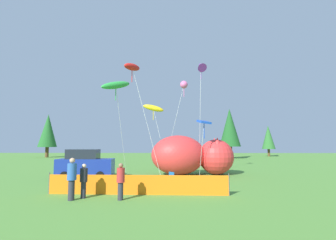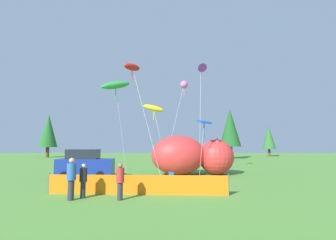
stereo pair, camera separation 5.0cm
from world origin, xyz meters
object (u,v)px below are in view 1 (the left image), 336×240
(spectator_in_grey_shirt, at_px, (72,177))
(kite_red_lizard, at_px, (132,67))
(spectator_in_green_shirt, at_px, (84,179))
(folding_chair, at_px, (173,178))
(kite_purple_delta, at_px, (201,66))
(kite_yellow_hero, at_px, (153,108))
(parked_car, at_px, (85,164))
(kite_pink_octopus, at_px, (184,85))
(inflatable_cat, at_px, (190,157))
(spectator_in_yellow_shirt, at_px, (121,180))
(kite_green_fish, at_px, (116,85))
(kite_blue_box, at_px, (204,123))

(spectator_in_grey_shirt, relative_size, kite_red_lizard, 0.20)
(spectator_in_green_shirt, bearing_deg, folding_chair, 36.71)
(kite_purple_delta, bearing_deg, kite_yellow_hero, 141.97)
(parked_car, bearing_deg, kite_pink_octopus, 38.51)
(kite_purple_delta, bearing_deg, inflatable_cat, -119.08)
(spectator_in_yellow_shirt, xyz_separation_m, kite_green_fish, (-2.41, 9.49, 6.57))
(inflatable_cat, bearing_deg, kite_yellow_hero, 114.74)
(parked_car, relative_size, spectator_in_grey_shirt, 2.20)
(folding_chair, distance_m, spectator_in_green_shirt, 5.31)
(parked_car, xyz_separation_m, kite_red_lizard, (3.18, 1.81, 7.99))
(spectator_in_grey_shirt, bearing_deg, parked_car, 104.44)
(folding_chair, relative_size, kite_green_fish, 0.11)
(spectator_in_green_shirt, xyz_separation_m, kite_red_lizard, (0.78, 9.14, 8.15))
(kite_pink_octopus, bearing_deg, kite_purple_delta, -58.10)
(spectator_in_grey_shirt, bearing_deg, kite_yellow_hero, 81.06)
(parked_car, height_order, spectator_in_green_shirt, parked_car)
(kite_purple_delta, bearing_deg, kite_blue_box, -93.43)
(spectator_in_grey_shirt, distance_m, kite_pink_octopus, 17.52)
(kite_blue_box, height_order, kite_yellow_hero, kite_yellow_hero)
(folding_chair, bearing_deg, inflatable_cat, 37.81)
(inflatable_cat, relative_size, spectator_in_yellow_shirt, 4.25)
(folding_chair, height_order, kite_pink_octopus, kite_pink_octopus)
(folding_chair, xyz_separation_m, kite_blue_box, (2.41, 4.76, 3.67))
(parked_car, distance_m, kite_pink_octopus, 12.87)
(kite_blue_box, xyz_separation_m, kite_purple_delta, (0.23, 3.85, 5.71))
(spectator_in_grey_shirt, xyz_separation_m, kite_green_fish, (-0.19, 9.57, 6.44))
(kite_blue_box, distance_m, kite_red_lizard, 7.70)
(kite_yellow_hero, bearing_deg, spectator_in_yellow_shirt, -91.04)
(kite_pink_octopus, bearing_deg, folding_chair, -95.80)
(parked_car, bearing_deg, spectator_in_grey_shirt, -78.58)
(kite_red_lizard, bearing_deg, inflatable_cat, 5.22)
(kite_green_fish, distance_m, kite_yellow_hero, 7.03)
(kite_yellow_hero, bearing_deg, inflatable_cat, -58.99)
(parked_car, height_order, kite_pink_octopus, kite_pink_octopus)
(folding_chair, relative_size, kite_purple_delta, 0.09)
(kite_pink_octopus, xyz_separation_m, kite_green_fish, (-5.95, -5.11, -1.18))
(kite_green_fish, bearing_deg, kite_pink_octopus, 40.66)
(inflatable_cat, height_order, spectator_in_yellow_shirt, inflatable_cat)
(kite_red_lizard, bearing_deg, parked_car, -150.37)
(spectator_in_grey_shirt, relative_size, kite_green_fish, 0.23)
(spectator_in_grey_shirt, height_order, kite_purple_delta, kite_purple_delta)
(spectator_in_grey_shirt, distance_m, kite_green_fish, 11.54)
(inflatable_cat, height_order, kite_purple_delta, kite_purple_delta)
(parked_car, bearing_deg, spectator_in_yellow_shirt, -64.28)
(parked_car, xyz_separation_m, kite_blue_box, (9.06, 0.59, 3.16))
(parked_car, xyz_separation_m, spectator_in_green_shirt, (2.40, -7.33, -0.17))
(spectator_in_yellow_shirt, bearing_deg, kite_purple_delta, 67.40)
(spectator_in_yellow_shirt, distance_m, kite_purple_delta, 15.95)
(inflatable_cat, distance_m, kite_green_fish, 8.66)
(folding_chair, relative_size, spectator_in_green_shirt, 0.57)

